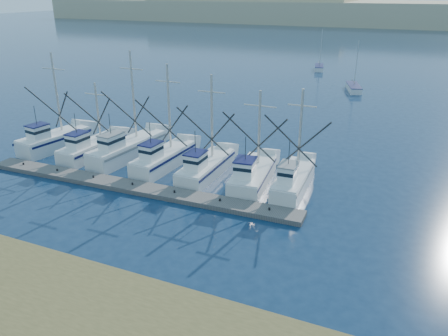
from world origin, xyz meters
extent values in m
plane|color=#0D233D|center=(0.00, 0.00, 0.00)|extent=(500.00, 500.00, 0.00)
cube|color=#645F5A|center=(-8.02, 6.76, 0.20)|extent=(29.32, 2.64, 0.39)
cube|color=tan|center=(0.00, 210.00, 5.00)|extent=(360.00, 60.00, 10.00)
cube|color=silver|center=(-21.16, 11.78, 0.82)|extent=(3.78, 7.81, 1.64)
cube|color=white|center=(-21.16, 9.86, 2.39)|extent=(1.77, 2.05, 1.50)
cylinder|color=#B7B2A8|center=(-21.16, 13.06, 5.73)|extent=(0.22, 0.22, 8.19)
cube|color=silver|center=(-16.28, 11.93, 0.70)|extent=(2.83, 7.92, 1.40)
cube|color=white|center=(-16.28, 9.93, 2.15)|extent=(1.50, 1.97, 1.50)
cylinder|color=#B7B2A8|center=(-16.28, 13.26, 4.27)|extent=(0.22, 0.22, 5.74)
cube|color=silver|center=(-12.58, 12.71, 0.84)|extent=(3.34, 9.55, 1.68)
cube|color=white|center=(-12.58, 10.31, 2.43)|extent=(1.60, 2.41, 1.50)
cylinder|color=#B7B2A8|center=(-12.58, 14.31, 6.00)|extent=(0.22, 0.22, 8.64)
cube|color=silver|center=(-8.05, 12.03, 0.75)|extent=(2.74, 8.10, 1.50)
cube|color=white|center=(-8.05, 9.98, 2.25)|extent=(1.44, 2.02, 1.50)
cylinder|color=#B7B2A8|center=(-8.05, 13.39, 5.49)|extent=(0.22, 0.22, 7.98)
cube|color=silver|center=(-3.62, 11.95, 0.64)|extent=(2.39, 7.84, 1.28)
cube|color=white|center=(-3.62, 9.94, 2.03)|extent=(1.39, 1.91, 1.50)
cylinder|color=#B7B2A8|center=(-3.62, 13.29, 5.07)|extent=(0.22, 0.22, 7.59)
cube|color=silver|center=(0.92, 11.85, 0.68)|extent=(3.40, 7.87, 1.37)
cube|color=white|center=(0.92, 9.90, 2.12)|extent=(1.70, 2.01, 1.50)
cylinder|color=#B7B2A8|center=(0.92, 13.16, 4.64)|extent=(0.22, 0.22, 6.54)
cube|color=silver|center=(4.49, 11.83, 0.76)|extent=(2.43, 7.67, 1.53)
cube|color=white|center=(4.49, 9.88, 2.28)|extent=(1.31, 1.90, 1.50)
cylinder|color=#B7B2A8|center=(4.49, 13.13, 4.94)|extent=(0.22, 0.22, 6.83)
cube|color=silver|center=(3.45, 53.54, 0.45)|extent=(3.52, 6.76, 0.90)
cylinder|color=#B7B2A8|center=(3.45, 53.84, 4.50)|extent=(0.12, 0.12, 7.20)
cube|color=silver|center=(-5.98, 70.84, 0.45)|extent=(2.72, 5.78, 0.90)
cylinder|color=#B7B2A8|center=(-5.98, 71.14, 4.50)|extent=(0.12, 0.12, 7.20)
camera|label=1|loc=(12.41, -20.82, 15.72)|focal=35.00mm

